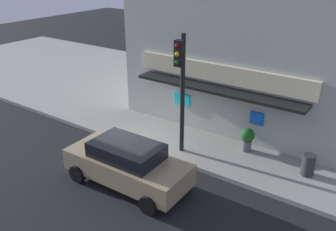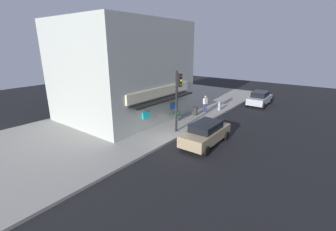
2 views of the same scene
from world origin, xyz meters
TOP-DOWN VIEW (x-y plane):
  - ground_plane at (0.00, 0.00)m, footprint 65.62×65.62m
  - sidewalk at (0.00, 6.04)m, footprint 43.74×12.07m
  - corner_building at (2.31, 7.19)m, footprint 10.27×9.65m
  - traffic_light at (1.72, 0.65)m, footprint 0.32×0.58m
  - trash_can at (6.42, 1.81)m, footprint 0.45×0.45m
  - potted_plant_by_doorway at (3.90, 2.23)m, footprint 0.57×0.57m
  - parked_car_tan at (1.29, -2.08)m, footprint 4.52×2.08m

SIDE VIEW (x-z plane):
  - ground_plane at x=0.00m, z-range 0.00..0.00m
  - sidewalk at x=0.00m, z-range 0.00..0.17m
  - trash_can at x=6.42m, z-range 0.17..0.98m
  - potted_plant_by_doorway at x=3.90m, z-range 0.25..1.22m
  - parked_car_tan at x=1.29m, z-range 0.03..1.63m
  - traffic_light at x=1.72m, z-range 0.85..5.59m
  - corner_building at x=2.31m, z-range 0.17..8.75m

